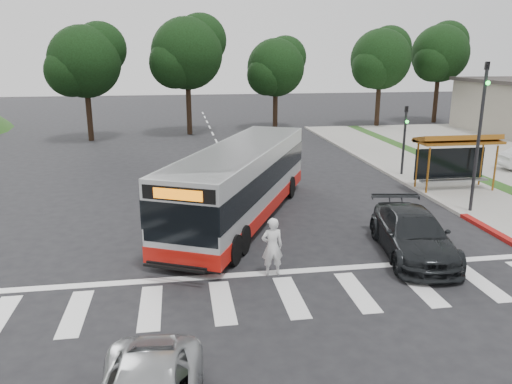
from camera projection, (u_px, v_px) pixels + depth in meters
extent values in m
plane|color=black|center=(262.00, 237.00, 19.22)|extent=(140.00, 140.00, 0.00)
cube|color=gray|center=(428.00, 176.00, 28.47)|extent=(4.00, 40.00, 0.12)
cube|color=#9E9991|center=(395.00, 177.00, 28.16)|extent=(0.30, 40.00, 0.15)
cube|color=maroon|center=(508.00, 240.00, 18.65)|extent=(0.32, 6.00, 0.15)
cube|color=silver|center=(291.00, 297.00, 14.46)|extent=(18.00, 2.60, 0.01)
cylinder|color=brown|center=(428.00, 171.00, 24.42)|extent=(0.10, 0.10, 2.30)
cylinder|color=brown|center=(495.00, 168.00, 24.96)|extent=(0.10, 0.10, 2.30)
cylinder|color=brown|center=(417.00, 166.00, 25.56)|extent=(0.10, 0.10, 2.30)
cylinder|color=brown|center=(481.00, 163.00, 26.10)|extent=(0.10, 0.10, 2.30)
cube|color=brown|center=(458.00, 141.00, 24.91)|extent=(4.20, 1.60, 0.12)
cube|color=brown|center=(458.00, 138.00, 24.92)|extent=(4.20, 1.32, 0.51)
cube|color=black|center=(449.00, 163.00, 25.82)|extent=(3.80, 0.06, 1.60)
cube|color=gray|center=(454.00, 180.00, 25.45)|extent=(3.60, 0.40, 0.08)
cylinder|color=black|center=(478.00, 140.00, 21.22)|extent=(0.14, 0.14, 6.50)
imported|color=black|center=(486.00, 74.00, 20.48)|extent=(0.16, 0.20, 1.00)
sphere|color=#19E533|center=(488.00, 83.00, 20.40)|extent=(0.18, 0.18, 0.18)
cylinder|color=black|center=(404.00, 142.00, 28.21)|extent=(0.14, 0.14, 4.00)
imported|color=black|center=(406.00, 115.00, 27.81)|extent=(0.16, 0.20, 1.00)
sphere|color=#19E533|center=(407.00, 122.00, 27.73)|extent=(0.18, 0.18, 0.18)
cylinder|color=black|center=(378.00, 102.00, 47.65)|extent=(0.44, 0.44, 4.40)
sphere|color=black|center=(381.00, 59.00, 46.58)|extent=(5.60, 5.60, 5.60)
sphere|color=black|center=(389.00, 48.00, 47.28)|extent=(4.20, 4.20, 4.20)
sphere|color=black|center=(373.00, 67.00, 45.96)|extent=(3.92, 3.92, 3.92)
cylinder|color=black|center=(436.00, 98.00, 50.58)|extent=(0.44, 0.44, 4.84)
sphere|color=black|center=(440.00, 53.00, 49.40)|extent=(5.60, 5.60, 5.60)
sphere|color=black|center=(447.00, 42.00, 50.07)|extent=(4.20, 4.20, 4.20)
sphere|color=black|center=(434.00, 62.00, 48.79)|extent=(3.92, 3.92, 3.92)
cylinder|color=black|center=(189.00, 106.00, 43.01)|extent=(0.44, 0.44, 4.84)
sphere|color=black|center=(187.00, 53.00, 41.83)|extent=(6.00, 6.00, 6.00)
sphere|color=black|center=(200.00, 40.00, 42.57)|extent=(4.50, 4.50, 4.50)
sphere|color=black|center=(175.00, 63.00, 41.16)|extent=(4.20, 4.20, 4.20)
cylinder|color=black|center=(275.00, 108.00, 46.23)|extent=(0.44, 0.44, 3.96)
sphere|color=black|center=(276.00, 68.00, 45.27)|extent=(5.20, 5.20, 5.20)
sphere|color=black|center=(285.00, 57.00, 45.93)|extent=(3.90, 3.90, 3.90)
sphere|color=black|center=(267.00, 75.00, 44.68)|extent=(3.64, 3.64, 3.64)
cylinder|color=black|center=(89.00, 113.00, 39.96)|extent=(0.44, 0.44, 4.40)
sphere|color=black|center=(85.00, 62.00, 38.89)|extent=(5.60, 5.60, 5.60)
sphere|color=black|center=(100.00, 48.00, 39.59)|extent=(4.20, 4.20, 4.20)
sphere|color=black|center=(71.00, 71.00, 38.26)|extent=(3.92, 3.92, 3.92)
imported|color=white|center=(272.00, 247.00, 15.66)|extent=(0.72, 0.49, 1.91)
imported|color=black|center=(413.00, 234.00, 17.30)|extent=(3.00, 5.60, 1.54)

